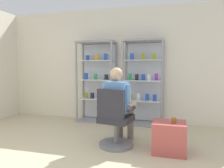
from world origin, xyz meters
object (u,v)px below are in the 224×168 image
(office_chair, at_px, (115,123))
(seated_shopkeeper, at_px, (119,102))
(storage_crate, at_px, (169,137))
(display_cabinet_left, at_px, (97,81))
(tea_glass, at_px, (174,120))
(display_cabinet_right, at_px, (143,82))

(office_chair, distance_m, seated_shopkeeper, 0.36)
(office_chair, bearing_deg, storage_crate, 0.87)
(display_cabinet_left, height_order, seated_shopkeeper, display_cabinet_left)
(display_cabinet_left, relative_size, tea_glass, 22.58)
(display_cabinet_right, xyz_separation_m, office_chair, (-0.25, -1.58, -0.57))
(office_chair, xyz_separation_m, seated_shopkeeper, (0.03, 0.16, 0.32))
(display_cabinet_right, relative_size, storage_crate, 3.89)
(display_cabinet_left, xyz_separation_m, tea_glass, (1.76, -1.63, -0.45))
(seated_shopkeeper, xyz_separation_m, storage_crate, (0.82, -0.15, -0.48))
(seated_shopkeeper, relative_size, storage_crate, 2.64)
(seated_shopkeeper, relative_size, tea_glass, 15.33)
(office_chair, height_order, storage_crate, office_chair)
(display_cabinet_left, xyz_separation_m, office_chair, (0.85, -1.58, -0.57))
(display_cabinet_left, height_order, office_chair, display_cabinet_left)
(display_cabinet_left, xyz_separation_m, seated_shopkeeper, (0.88, -1.42, -0.25))
(display_cabinet_right, bearing_deg, storage_crate, -69.21)
(display_cabinet_right, relative_size, seated_shopkeeper, 1.47)
(display_cabinet_right, bearing_deg, office_chair, -98.95)
(seated_shopkeeper, distance_m, tea_glass, 0.93)
(display_cabinet_right, xyz_separation_m, storage_crate, (0.60, -1.57, -0.73))
(office_chair, height_order, seated_shopkeeper, seated_shopkeeper)
(office_chair, distance_m, tea_glass, 0.92)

